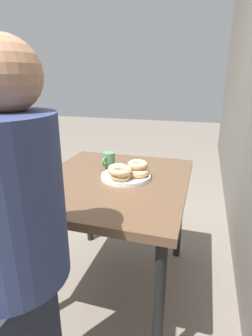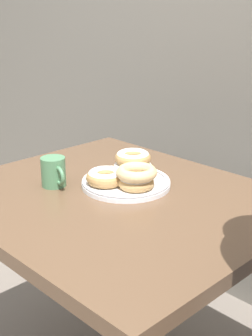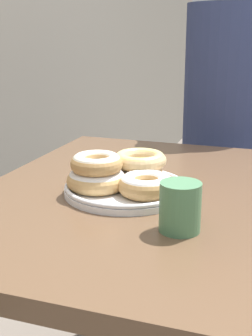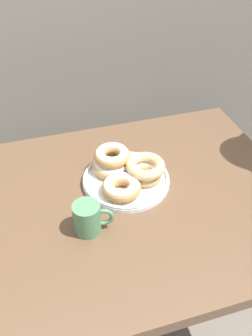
# 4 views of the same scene
# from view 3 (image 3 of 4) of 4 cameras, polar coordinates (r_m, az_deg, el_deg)

# --- Properties ---
(dining_table) EXTENTS (0.97, 0.83, 0.74)m
(dining_table) POSITION_cam_3_polar(r_m,az_deg,el_deg) (1.10, 4.15, -7.22)
(dining_table) COLOR brown
(dining_table) RESTS_ON ground_plane
(donut_plate) EXTENTS (0.28, 0.29, 0.09)m
(donut_plate) POSITION_cam_3_polar(r_m,az_deg,el_deg) (1.05, -0.35, -1.11)
(donut_plate) COLOR white
(donut_plate) RESTS_ON dining_table
(coffee_mug) EXTENTS (0.11, 0.08, 0.09)m
(coffee_mug) POSITION_cam_3_polar(r_m,az_deg,el_deg) (0.86, 6.70, -4.61)
(coffee_mug) COLOR #4C7F56
(coffee_mug) RESTS_ON dining_table
(person_figure) EXTENTS (0.37, 0.34, 1.38)m
(person_figure) POSITION_cam_3_polar(r_m,az_deg,el_deg) (1.76, 12.71, 4.73)
(person_figure) COLOR #232838
(person_figure) RESTS_ON ground_plane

